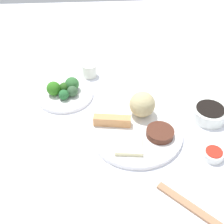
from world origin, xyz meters
TOP-DOWN VIEW (x-y plane):
  - tabletop at (0.00, 0.00)m, footprint 2.20×2.20m
  - main_plate at (0.00, -0.01)m, footprint 0.29×0.29m
  - rice_scoop at (-0.03, -0.08)m, footprint 0.08×0.08m
  - spring_roll at (0.07, -0.04)m, footprint 0.12×0.04m
  - crab_rangoon_wonton at (0.03, 0.06)m, footprint 0.09×0.08m
  - stir_fry_heap at (-0.07, 0.02)m, footprint 0.08×0.08m
  - broccoli_plate at (0.23, -0.21)m, footprint 0.20×0.20m
  - broccoli_floret_0 at (0.20, -0.23)m, footprint 0.05×0.05m
  - broccoli_floret_1 at (0.26, -0.21)m, footprint 0.05×0.05m
  - broccoli_floret_2 at (0.23, -0.18)m, footprint 0.04×0.04m
  - broccoli_floret_4 at (0.23, -0.22)m, footprint 0.04×0.04m
  - broccoli_floret_5 at (0.20, -0.19)m, footprint 0.04×0.04m
  - soy_sauce_bowl at (-0.25, -0.06)m, footprint 0.11×0.11m
  - soy_sauce_bowl_liquid at (-0.25, -0.06)m, footprint 0.09×0.09m
  - sauce_ramekin_sweet_and_sour at (-0.21, 0.10)m, footprint 0.06×0.06m
  - sauce_ramekin_sweet_and_sour_liquid at (-0.21, 0.10)m, footprint 0.05×0.05m
  - teacup at (0.14, -0.34)m, footprint 0.06×0.06m
  - chopsticks_pair at (-0.11, 0.26)m, footprint 0.16×0.16m

SIDE VIEW (x-z plane):
  - tabletop at x=0.00m, z-range 0.00..0.02m
  - chopsticks_pair at x=-0.11m, z-range 0.02..0.03m
  - broccoli_plate at x=0.23m, z-range 0.02..0.03m
  - main_plate at x=0.00m, z-range 0.02..0.04m
  - sauce_ramekin_sweet_and_sour at x=-0.21m, z-range 0.02..0.04m
  - soy_sauce_bowl at x=-0.25m, z-range 0.02..0.06m
  - crab_rangoon_wonton at x=0.03m, z-range 0.04..0.05m
  - teacup at x=0.14m, z-range 0.02..0.07m
  - sauce_ramekin_sweet_and_sour_liquid at x=-0.21m, z-range 0.04..0.05m
  - stir_fry_heap at x=-0.07m, z-range 0.04..0.06m
  - spring_roll at x=0.07m, z-range 0.04..0.07m
  - broccoli_floret_2 at x=0.23m, z-range 0.03..0.07m
  - broccoli_floret_4 at x=0.23m, z-range 0.03..0.07m
  - broccoli_floret_5 at x=0.20m, z-range 0.03..0.07m
  - broccoli_floret_1 at x=0.26m, z-range 0.03..0.08m
  - broccoli_floret_0 at x=0.20m, z-range 0.03..0.08m
  - soy_sauce_bowl_liquid at x=-0.25m, z-range 0.06..0.06m
  - rice_scoop at x=-0.03m, z-range 0.04..0.12m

